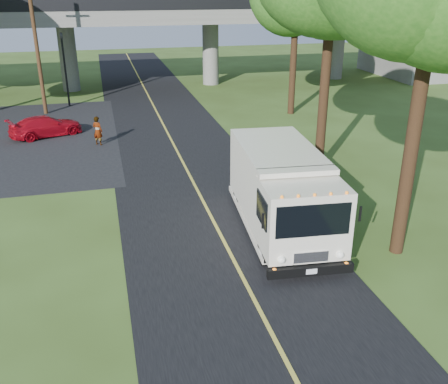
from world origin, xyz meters
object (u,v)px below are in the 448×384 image
object	(u,v)px
step_van	(282,189)
red_sedan	(46,126)
pedestrian	(98,131)
utility_pole	(37,45)
traffic_signal	(64,62)

from	to	relation	value
step_van	red_sedan	bearing A→B (deg)	126.62
step_van	red_sedan	world-z (taller)	step_van
red_sedan	pedestrian	bearing A→B (deg)	-153.47
utility_pole	step_van	bearing A→B (deg)	-64.77
utility_pole	red_sedan	bearing A→B (deg)	-85.19
red_sedan	pedestrian	size ratio (longest dim) A/B	2.54
pedestrian	traffic_signal	bearing A→B (deg)	-41.10
traffic_signal	pedestrian	distance (m)	10.73
step_van	pedestrian	bearing A→B (deg)	121.73
utility_pole	pedestrian	bearing A→B (deg)	-67.43
utility_pole	step_van	distance (m)	22.97
traffic_signal	red_sedan	distance (m)	8.23
utility_pole	red_sedan	world-z (taller)	utility_pole
step_van	pedestrian	world-z (taller)	step_van
utility_pole	pedestrian	distance (m)	9.73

